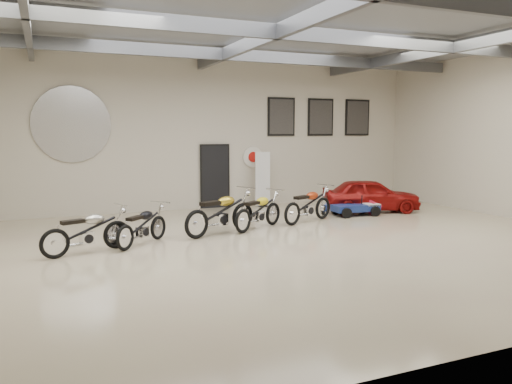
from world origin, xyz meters
name	(u,v)px	position (x,y,z in m)	size (l,w,h in m)	color
floor	(276,245)	(0.00, 0.00, 0.00)	(16.00, 12.00, 0.01)	#C1B993
ceiling	(278,20)	(0.00, 0.00, 5.00)	(16.00, 12.00, 0.01)	gray
back_wall	(200,134)	(0.00, 6.00, 2.50)	(16.00, 0.02, 5.00)	beige
ceiling_beams	(278,32)	(0.00, 0.00, 4.75)	(15.80, 11.80, 0.32)	#55575C
door	(215,177)	(0.50, 5.95, 1.05)	(0.92, 0.08, 2.10)	black
logo_plaque	(72,124)	(-4.00, 5.95, 2.80)	(2.30, 0.06, 1.16)	silver
poster_left	(281,117)	(3.00, 5.96, 3.10)	(1.05, 0.08, 1.35)	black
poster_mid	(321,117)	(4.60, 5.96, 3.10)	(1.05, 0.08, 1.35)	black
poster_right	(357,118)	(6.20, 5.96, 3.10)	(1.05, 0.08, 1.35)	black
oil_sign	(253,157)	(1.90, 5.95, 1.70)	(0.72, 0.10, 0.72)	white
banner_stand	(263,179)	(2.08, 5.50, 0.94)	(0.51, 0.20, 1.89)	white
motorcycle_silver	(87,230)	(-4.05, 0.92, 0.51)	(1.94, 0.60, 1.01)	silver
motorcycle_black	(142,225)	(-2.81, 1.27, 0.46)	(1.79, 0.55, 0.93)	silver
motorcycle_gold	(221,212)	(-0.77, 1.70, 0.58)	(2.22, 0.69, 1.16)	silver
motorcycle_yellow	(259,210)	(0.39, 1.94, 0.51)	(1.96, 0.61, 1.02)	silver
motorcycle_red	(308,204)	(2.08, 2.28, 0.52)	(2.02, 0.62, 1.05)	silver
go_kart	(360,205)	(4.14, 2.70, 0.32)	(1.77, 0.80, 0.64)	navy
vintage_car	(371,195)	(4.90, 3.21, 0.53)	(3.13, 1.26, 1.07)	maroon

